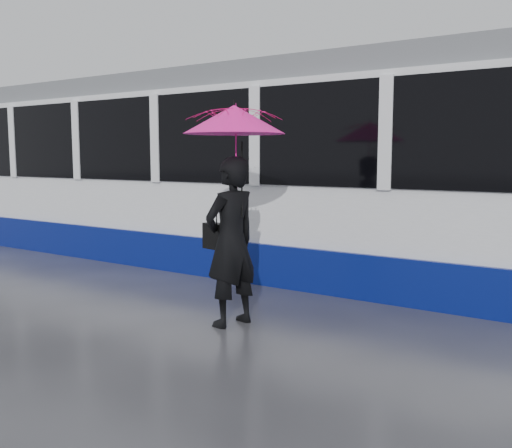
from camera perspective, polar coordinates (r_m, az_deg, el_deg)
The scene contains 6 objects.
ground at distance 7.34m, azimuth -2.43°, elevation -8.30°, with size 90.00×90.00×0.00m, color #29292E.
rails at distance 9.41m, azimuth 6.70°, elevation -4.90°, with size 34.00×1.51×0.02m.
tram at distance 8.49m, azimuth 18.94°, elevation 4.59°, with size 26.00×2.56×3.35m.
woman at distance 6.40m, azimuth -2.51°, elevation -1.81°, with size 0.70×0.46×1.91m, color black.
umbrella at distance 6.30m, azimuth -2.19°, elevation 8.43°, with size 1.33×1.33×1.29m.
handbag at distance 6.54m, azimuth -3.95°, elevation -1.22°, with size 0.36×0.21×0.48m.
Camera 1 is at (4.22, -5.69, 1.91)m, focal length 40.00 mm.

